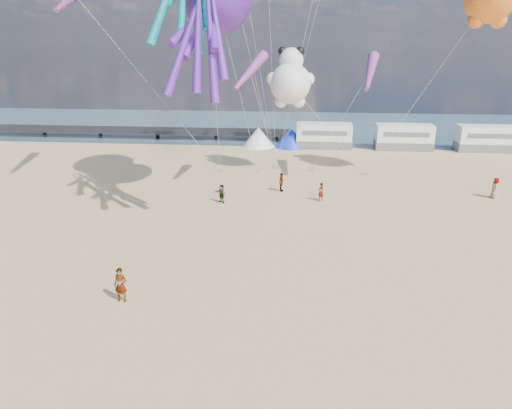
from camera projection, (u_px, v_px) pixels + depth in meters
name	position (u px, v px, depth m)	size (l,w,h in m)	color
ground	(220.00, 354.00, 18.91)	(120.00, 120.00, 0.00)	tan
water	(280.00, 126.00, 70.49)	(120.00, 120.00, 0.00)	#355566
pier	(72.00, 129.00, 62.31)	(60.00, 3.00, 0.50)	black
motorhome_0	(324.00, 136.00, 55.39)	(6.60, 2.50, 3.00)	silver
motorhome_1	(404.00, 137.00, 54.55)	(6.60, 2.50, 3.00)	silver
motorhome_2	(486.00, 139.00, 53.71)	(6.60, 2.50, 3.00)	silver
tent_white	(258.00, 137.00, 56.20)	(4.00, 4.00, 2.40)	white
tent_blue	(291.00, 137.00, 55.85)	(4.00, 4.00, 2.40)	#1933CC
standing_person	(121.00, 285.00, 22.50)	(0.66, 0.43, 1.80)	tan
beachgoer_0	(495.00, 188.00, 37.55)	(0.64, 0.42, 1.74)	#7F6659
beachgoer_3	(281.00, 182.00, 39.30)	(1.06, 0.61, 1.63)	#7F6659
beachgoer_4	(221.00, 194.00, 36.58)	(0.87, 0.36, 1.49)	#7F6659
beachgoer_5	(321.00, 192.00, 36.93)	(1.43, 0.45, 1.54)	#7F6659
sandbag_a	(220.00, 171.00, 45.37)	(0.50, 0.35, 0.22)	gray
sandbag_b	(258.00, 171.00, 45.25)	(0.50, 0.35, 0.22)	gray
sandbag_c	(365.00, 174.00, 44.22)	(0.50, 0.35, 0.22)	gray
sandbag_d	(312.00, 171.00, 45.51)	(0.50, 0.35, 0.22)	gray
sandbag_e	(276.00, 168.00, 46.59)	(0.50, 0.35, 0.22)	gray
kite_panda	(290.00, 84.00, 42.04)	(4.56, 4.29, 6.44)	silver
windsock_mid	(370.00, 72.00, 38.60)	(1.00, 5.69, 5.69)	red
windsock_right	(250.00, 71.00, 36.76)	(0.90, 5.11, 5.11)	red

